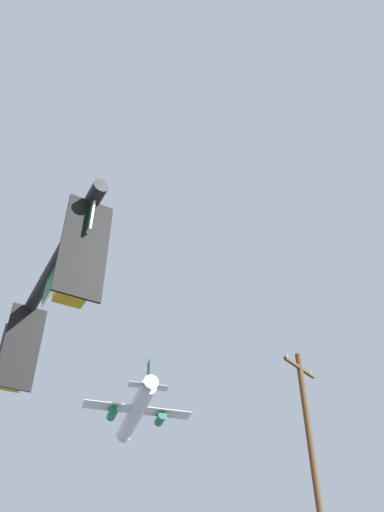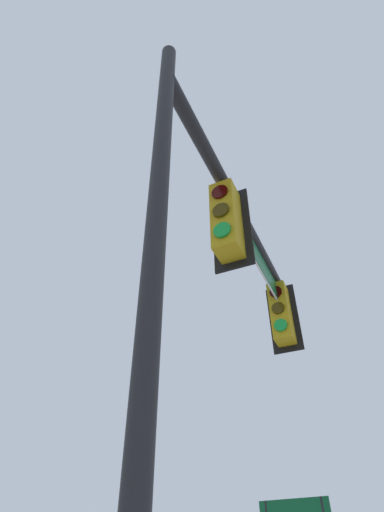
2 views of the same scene
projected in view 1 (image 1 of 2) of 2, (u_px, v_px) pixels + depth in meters
The scene contains 3 objects.
signal_pole_near at pixel (24, 353), 6.82m from camera, with size 4.88×0.83×6.11m.
utility_pole at pixel (317, 488), 17.52m from camera, with size 0.74×2.30×10.83m.
airplane at pixel (136, 411), 135.20m from camera, with size 32.20×29.29×13.34m.
Camera 1 is at (2.85, -8.34, 1.49)m, focal length 35.00 mm.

